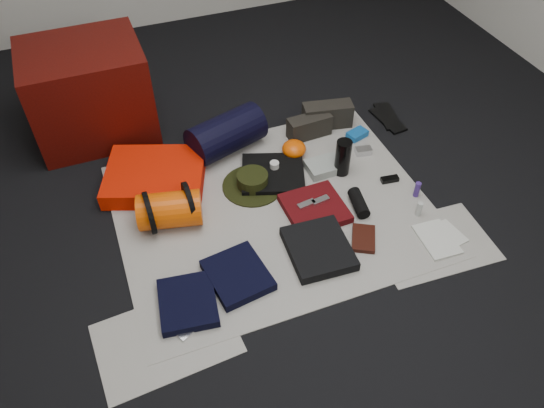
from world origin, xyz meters
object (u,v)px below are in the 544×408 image
object	(u,v)px
water_bottle	(343,157)
navy_duffel	(226,134)
stuff_sack	(170,210)
sleeping_pad	(155,176)
paperback_book	(363,238)
compact_camera	(363,151)
red_cabinet	(89,92)

from	to	relation	value
water_bottle	navy_duffel	bearing A→B (deg)	142.08
stuff_sack	water_bottle	size ratio (longest dim) A/B	1.45
sleeping_pad	paperback_book	distance (m)	1.17
sleeping_pad	water_bottle	bearing A→B (deg)	-16.12
sleeping_pad	compact_camera	world-z (taller)	sleeping_pad
red_cabinet	stuff_sack	bearing A→B (deg)	-76.12
sleeping_pad	paperback_book	xyz separation A→B (m)	(0.87, -0.78, -0.04)
red_cabinet	paperback_book	world-z (taller)	red_cabinet
sleeping_pad	compact_camera	xyz separation A→B (m)	(1.18, -0.19, -0.03)
red_cabinet	navy_duffel	xyz separation A→B (m)	(0.68, -0.46, -0.16)
stuff_sack	compact_camera	size ratio (longest dim) A/B	3.36
compact_camera	paperback_book	xyz separation A→B (m)	(-0.31, -0.59, -0.01)
navy_duffel	paperback_book	world-z (taller)	navy_duffel
red_cabinet	stuff_sack	world-z (taller)	red_cabinet
stuff_sack	navy_duffel	size ratio (longest dim) A/B	0.72
red_cabinet	water_bottle	distance (m)	1.51
stuff_sack	paperback_book	distance (m)	0.98
navy_duffel	water_bottle	xyz separation A→B (m)	(0.54, -0.42, -0.01)
red_cabinet	compact_camera	xyz separation A→B (m)	(1.41, -0.78, -0.25)
stuff_sack	compact_camera	xyz separation A→B (m)	(1.17, 0.14, -0.07)
sleeping_pad	water_bottle	size ratio (longest dim) A/B	2.43
paperback_book	red_cabinet	bearing A→B (deg)	157.13
navy_duffel	water_bottle	size ratio (longest dim) A/B	2.02
water_bottle	paperback_book	bearing A→B (deg)	-103.64
red_cabinet	compact_camera	bearing A→B (deg)	-29.57
stuff_sack	sleeping_pad	bearing A→B (deg)	91.94
stuff_sack	water_bottle	bearing A→B (deg)	2.18
stuff_sack	navy_duffel	world-z (taller)	navy_duffel
sleeping_pad	navy_duffel	world-z (taller)	navy_duffel
navy_duffel	water_bottle	distance (m)	0.68
water_bottle	compact_camera	xyz separation A→B (m)	(0.19, 0.10, -0.09)
sleeping_pad	stuff_sack	distance (m)	0.33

